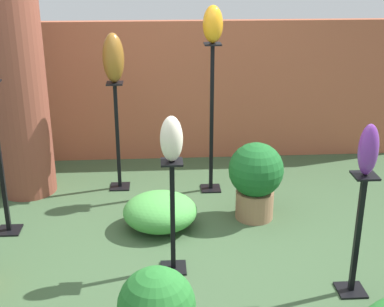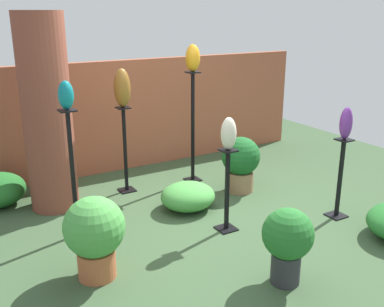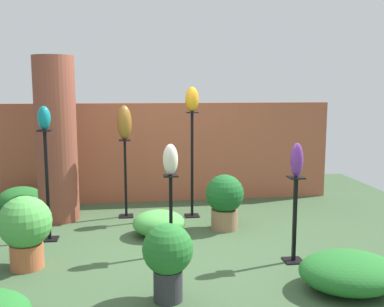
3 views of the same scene
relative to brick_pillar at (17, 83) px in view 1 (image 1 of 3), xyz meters
name	(u,v)px [view 1 (image 1 of 3)]	position (x,y,z in m)	size (l,w,h in m)	color
ground_plane	(176,255)	(1.46, -1.34, -1.13)	(8.00, 8.00, 0.00)	#385133
brick_wall_back	(169,92)	(1.46, 0.88, -0.33)	(5.60, 0.12, 1.59)	#9E5138
brick_pillar	(17,83)	(0.00, 0.00, 0.00)	(0.55, 0.55, 2.26)	brown
pedestal_ivory	(173,222)	(1.43, -1.54, -0.72)	(0.20, 0.20, 0.90)	black
pedestal_teal	(1,166)	(0.01, -0.85, -0.51)	(0.20, 0.20, 1.34)	black
pedestal_amber	(212,125)	(1.86, -0.09, -0.44)	(0.20, 0.20, 1.50)	black
pedestal_bronze	(118,141)	(0.93, 0.02, -0.62)	(0.20, 0.20, 1.11)	black
pedestal_violet	(357,241)	(2.71, -1.91, -0.72)	(0.20, 0.20, 0.92)	black
art_vase_ivory	(171,139)	(1.43, -1.54, -0.06)	(0.16, 0.15, 0.34)	beige
art_vase_amber	(213,24)	(1.86, -0.09, 0.54)	(0.19, 0.20, 0.35)	orange
art_vase_bronze	(113,58)	(0.93, 0.02, 0.22)	(0.21, 0.20, 0.48)	brown
art_vase_violet	(368,150)	(2.71, -1.91, -0.03)	(0.13, 0.14, 0.35)	#6B2D8C
potted_plant_near_pillar	(256,177)	(2.21, -0.73, -0.73)	(0.50, 0.50, 0.72)	#936B4C
foliage_bed_rear	(160,212)	(1.34, -0.87, -0.97)	(0.65, 0.61, 0.32)	#479942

